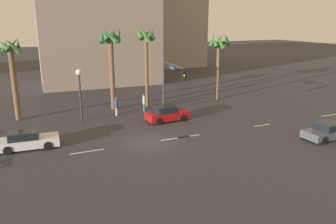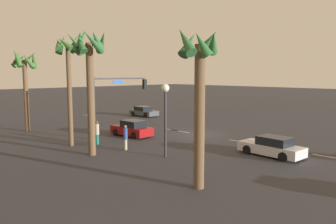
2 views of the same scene
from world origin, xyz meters
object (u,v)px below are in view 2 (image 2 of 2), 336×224
(car_2, at_px, (144,112))
(pedestrian_0, at_px, (125,137))
(car_3, at_px, (132,129))
(car_0, at_px, (272,147))
(pedestrian_1, at_px, (97,132))
(palm_tree_2, at_px, (90,64))
(palm_tree_3, at_px, (70,58))
(traffic_signal, at_px, (115,95))
(palm_tree_1, at_px, (25,71))
(streetlamp, at_px, (165,105))
(palm_tree_0, at_px, (199,79))

(car_2, height_order, pedestrian_0, pedestrian_0)
(car_3, bearing_deg, car_2, -44.75)
(car_0, distance_m, car_2, 24.01)
(pedestrian_1, bearing_deg, palm_tree_2, 142.36)
(car_0, xyz_separation_m, palm_tree_3, (12.81, 8.40, 6.32))
(car_0, distance_m, palm_tree_3, 16.57)
(pedestrian_1, bearing_deg, pedestrian_0, -171.53)
(traffic_signal, height_order, palm_tree_2, palm_tree_2)
(car_0, xyz_separation_m, palm_tree_2, (9.09, 8.86, 5.75))
(car_2, bearing_deg, pedestrian_1, 127.36)
(traffic_signal, xyz_separation_m, pedestrian_0, (-4.92, 2.57, -2.84))
(palm_tree_2, bearing_deg, palm_tree_1, -2.35)
(car_2, height_order, car_3, car_3)
(pedestrian_0, distance_m, pedestrian_1, 3.24)
(palm_tree_2, distance_m, palm_tree_3, 3.80)
(car_0, bearing_deg, streetlamp, 47.49)
(traffic_signal, bearing_deg, pedestrian_1, 119.39)
(car_2, relative_size, palm_tree_2, 0.45)
(car_3, distance_m, palm_tree_3, 8.65)
(pedestrian_0, bearing_deg, traffic_signal, -27.60)
(streetlamp, xyz_separation_m, palm_tree_2, (4.02, 3.34, 2.76))
(palm_tree_0, distance_m, palm_tree_2, 9.64)
(pedestrian_1, bearing_deg, palm_tree_3, 61.91)
(car_2, bearing_deg, traffic_signal, 129.28)
(pedestrian_0, relative_size, palm_tree_1, 0.23)
(traffic_signal, relative_size, pedestrian_1, 3.02)
(pedestrian_0, height_order, pedestrian_1, pedestrian_1)
(car_2, relative_size, pedestrian_1, 2.10)
(traffic_signal, xyz_separation_m, palm_tree_0, (-14.12, 5.00, 1.63))
(traffic_signal, bearing_deg, palm_tree_3, 99.61)
(palm_tree_0, distance_m, palm_tree_1, 22.61)
(traffic_signal, bearing_deg, streetlamp, 167.60)
(car_3, height_order, pedestrian_1, pedestrian_1)
(car_0, relative_size, streetlamp, 0.91)
(car_3, distance_m, streetlamp, 8.74)
(palm_tree_3, bearing_deg, pedestrian_0, -152.03)
(traffic_signal, bearing_deg, pedestrian_0, 152.40)
(car_3, height_order, streetlamp, streetlamp)
(car_2, bearing_deg, car_3, 135.25)
(pedestrian_0, xyz_separation_m, palm_tree_1, (13.40, 2.11, 5.05))
(traffic_signal, distance_m, pedestrian_1, 4.50)
(car_3, bearing_deg, pedestrian_0, 136.60)
(streetlamp, bearing_deg, car_0, -132.51)
(pedestrian_1, distance_m, palm_tree_1, 11.49)
(palm_tree_2, bearing_deg, car_2, -50.18)
(palm_tree_3, bearing_deg, palm_tree_2, 172.90)
(palm_tree_0, height_order, palm_tree_2, palm_tree_2)
(car_3, bearing_deg, streetlamp, 158.00)
(car_2, distance_m, palm_tree_1, 16.82)
(car_0, bearing_deg, pedestrian_0, 35.54)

